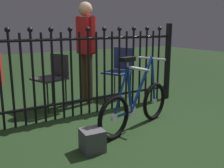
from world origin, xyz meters
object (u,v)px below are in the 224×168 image
Objects in this scene: bicycle at (136,104)px; chair_charcoal at (53,75)px; display_crate at (92,140)px; person_visitor at (86,44)px; chair_navy at (120,67)px.

bicycle is 1.53m from chair_charcoal.
chair_charcoal is 1.71m from display_crate.
person_visitor is 1.98m from display_crate.
person_visitor is at bearing -3.91° from chair_charcoal.
bicycle is 1.59× the size of chair_charcoal.
chair_navy is (0.69, 1.41, 0.22)m from bicycle.
display_crate is (-0.75, -0.25, -0.20)m from bicycle.
bicycle is at bearing -116.14° from chair_navy.
person_visitor reaches higher than display_crate.
chair_navy is at bearing 63.86° from bicycle.
bicycle reaches higher than chair_charcoal.
person_visitor reaches higher than bicycle.
bicycle is 1.51× the size of chair_navy.
person_visitor reaches higher than chair_navy.
chair_navy is at bearing 0.42° from chair_charcoal.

